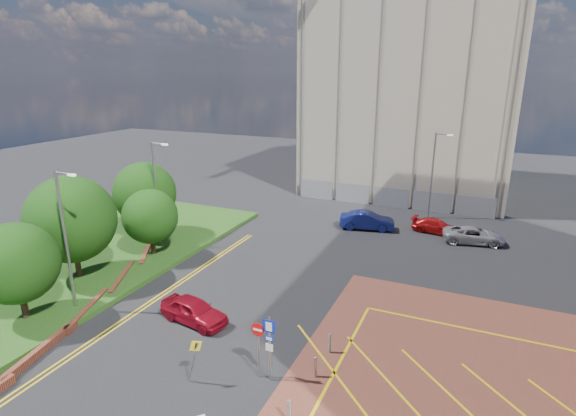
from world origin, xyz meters
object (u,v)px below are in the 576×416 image
Objects in this scene: warning_sign at (194,356)px; car_red_back at (436,226)px; car_red_left at (194,311)px; tree_c at (150,216)px; lamp_left_near at (66,235)px; car_blue_back at (367,221)px; lamp_back at (433,172)px; tree_d at (145,193)px; lamp_left_far at (156,189)px; sign_cluster at (265,341)px; tree_b at (71,219)px; tree_a at (16,263)px; car_silver_back at (474,235)px.

warning_sign is 0.56× the size of car_red_back.
tree_c is at bearing 61.32° from car_red_left.
lamp_left_near is 24.01m from car_blue_back.
warning_sign is 0.48× the size of car_blue_back.
tree_d is at bearing -143.91° from lamp_back.
car_red_left is at bearing -42.80° from lamp_left_far.
sign_cluster is 1.42× the size of warning_sign.
car_red_back is (20.63, 18.94, -3.65)m from tree_b.
lamp_back is at bearing 57.15° from tree_a.
car_blue_back is at bearing 59.85° from lamp_left_near.
tree_a is at bearing -128.30° from lamp_left_near.
lamp_left_far is at bearing 104.25° from car_silver_back.
tree_d is 18.84m from car_blue_back.
sign_cluster reaches higher than car_red_left.
lamp_left_near is (4.08, -11.00, 0.79)m from tree_d.
lamp_left_near is at bearing 51.70° from tree_a.
lamp_left_far is 18.58m from sign_cluster.
tree_d is 1.28× the size of car_silver_back.
sign_cluster is at bearing 148.97° from car_silver_back.
lamp_left_far is at bearing 92.01° from tree_a.
warning_sign reaches higher than car_blue_back.
car_red_back is 0.85× the size of car_silver_back.
tree_b is 16.46m from sign_cluster.
car_blue_back is (-0.82, 21.51, -1.18)m from sign_cluster.
sign_cluster is at bearing 176.71° from car_red_back.
tree_d is (-3.00, 3.00, 0.68)m from tree_c.
sign_cluster is at bearing 30.12° from warning_sign.
lamp_left_near is at bearing 165.60° from warning_sign.
lamp_left_far reaches higher than tree_b.
lamp_left_near is 1.96× the size of car_red_left.
tree_a is 1.15× the size of car_blue_back.
car_blue_back is (4.95, 18.78, 0.08)m from car_red_left.
tree_d is 0.76× the size of lamp_back.
lamp_left_far is at bearing -139.14° from lamp_back.
car_red_left is (6.95, 1.71, -3.97)m from lamp_left_near.
lamp_left_near is (1.58, 2.00, 1.16)m from tree_a.
car_silver_back is at bearing 65.61° from warning_sign.
lamp_left_near is 28.39m from car_red_back.
lamp_back is 7.64m from car_silver_back.
tree_d is at bearing 125.43° from car_red_back.
lamp_back is at bearing 23.15° from car_red_back.
tree_d is at bearing 110.35° from lamp_left_near.
tree_b is 2.11× the size of sign_cluster.
tree_a is 9.72m from car_red_left.
tree_a is 2.41× the size of warning_sign.
tree_d is 0.76× the size of lamp_left_near.
tree_b is at bearing 135.75° from lamp_left_near.
lamp_left_far is 17.84m from car_blue_back.
lamp_back is at bearing 40.86° from lamp_left_far.
tree_a is 14.41m from sign_cluster.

